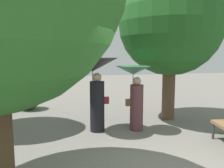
{
  "coord_description": "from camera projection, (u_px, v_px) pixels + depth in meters",
  "views": [
    {
      "loc": [
        -1.71,
        -3.68,
        2.2
      ],
      "look_at": [
        0.0,
        3.16,
        1.29
      ],
      "focal_mm": 36.81,
      "sensor_mm": 36.0,
      "label": 1
    }
  ],
  "objects": [
    {
      "name": "person_left",
      "position": [
        94.0,
        75.0,
        6.43
      ],
      "size": [
        1.43,
        1.43,
        2.11
      ],
      "rotation": [
        0.0,
        0.0,
        1.49
      ],
      "color": "black",
      "rests_on": "ground"
    },
    {
      "name": "person_right",
      "position": [
        135.0,
        87.0,
        6.57
      ],
      "size": [
        0.99,
        0.99,
        1.87
      ],
      "rotation": [
        0.0,
        0.0,
        1.49
      ],
      "color": "#563338",
      "rests_on": "ground"
    },
    {
      "name": "bush_path_left",
      "position": [
        28.0,
        97.0,
        9.2
      ],
      "size": [
        1.0,
        1.0,
        1.0
      ],
      "primitive_type": "sphere",
      "color": "#387F33",
      "rests_on": "ground"
    },
    {
      "name": "tree_near_right",
      "position": [
        171.0,
        15.0,
        7.49
      ],
      "size": [
        3.42,
        3.42,
        5.44
      ],
      "color": "brown",
      "rests_on": "ground"
    }
  ]
}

